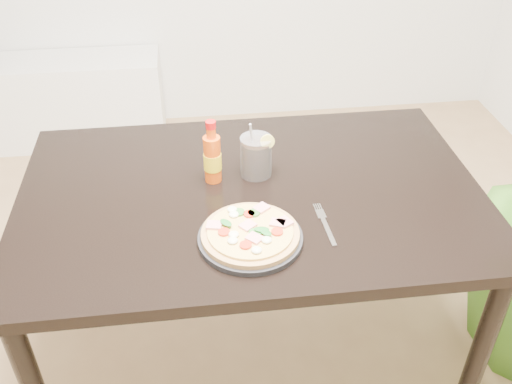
{
  "coord_description": "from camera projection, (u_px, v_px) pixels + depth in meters",
  "views": [
    {
      "loc": [
        0.07,
        -1.03,
        1.76
      ],
      "look_at": [
        0.23,
        0.24,
        0.83
      ],
      "focal_mm": 40.0,
      "sensor_mm": 36.0,
      "label": 1
    }
  ],
  "objects": [
    {
      "name": "dining_table",
      "position": [
        251.0,
        212.0,
        1.77
      ],
      "size": [
        1.4,
        0.9,
        0.75
      ],
      "color": "black",
      "rests_on": "ground"
    },
    {
      "name": "media_console",
      "position": [
        40.0,
        102.0,
        3.29
      ],
      "size": [
        1.4,
        0.34,
        0.5
      ],
      "primitive_type": "cube",
      "color": "white",
      "rests_on": "ground"
    },
    {
      "name": "cola_cup",
      "position": [
        256.0,
        157.0,
        1.76
      ],
      "size": [
        0.1,
        0.1,
        0.19
      ],
      "rotation": [
        0.0,
        0.0,
        -0.31
      ],
      "color": "black",
      "rests_on": "dining_table"
    },
    {
      "name": "pizza",
      "position": [
        250.0,
        232.0,
        1.52
      ],
      "size": [
        0.26,
        0.26,
        0.03
      ],
      "color": "tan",
      "rests_on": "plate"
    },
    {
      "name": "plate",
      "position": [
        250.0,
        238.0,
        1.53
      ],
      "size": [
        0.28,
        0.28,
        0.02
      ],
      "primitive_type": "cylinder",
      "color": "black",
      "rests_on": "dining_table"
    },
    {
      "name": "fork",
      "position": [
        324.0,
        223.0,
        1.59
      ],
      "size": [
        0.03,
        0.19,
        0.0
      ],
      "rotation": [
        0.0,
        0.0,
        0.05
      ],
      "color": "silver",
      "rests_on": "dining_table"
    },
    {
      "name": "hot_sauce_bottle",
      "position": [
        212.0,
        158.0,
        1.72
      ],
      "size": [
        0.07,
        0.07,
        0.21
      ],
      "rotation": [
        0.0,
        0.0,
        -0.34
      ],
      "color": "#E24F0D",
      "rests_on": "dining_table"
    }
  ]
}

